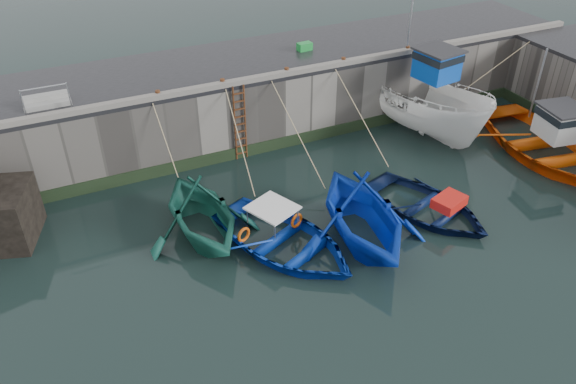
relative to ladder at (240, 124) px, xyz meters
name	(u,v)px	position (x,y,z in m)	size (l,w,h in m)	color
ground	(428,300)	(2.00, -9.91, -1.59)	(120.00, 120.00, 0.00)	black
quay_back	(261,92)	(2.00, 2.59, -0.09)	(30.00, 5.00, 3.00)	slate
road_back	(260,58)	(2.00, 2.59, 1.49)	(30.00, 5.00, 0.16)	black
kerb_back	(283,74)	(2.00, 0.24, 1.67)	(30.00, 0.30, 0.20)	slate
algae_back	(285,142)	(2.00, 0.05, -1.34)	(30.00, 0.08, 0.50)	black
ladder	(240,124)	(0.00, 0.00, 0.00)	(0.51, 0.08, 3.20)	#3F1E0F
boat_near_white	(203,234)	(-3.03, -4.16, -1.59)	(4.06, 4.71, 2.48)	#1B6050
boat_near_white_rope	(176,185)	(-3.03, -0.79, -1.59)	(0.04, 3.13, 3.10)	tan
boat_near_blue	(284,248)	(-0.83, -5.99, -1.59)	(3.85, 5.40, 1.12)	#0B35AE
boat_near_blue_rope	(238,183)	(-0.83, -1.70, -1.59)	(0.04, 4.42, 3.10)	tan
boat_near_blacktrim	(360,239)	(1.68, -6.61, -1.59)	(4.50, 5.21, 2.75)	#0C36C0
boat_near_blacktrim_rope	(300,172)	(1.68, -2.01, -1.59)	(0.04, 4.94, 3.10)	tan
boat_near_navy	(426,212)	(4.61, -6.32, -1.59)	(3.42, 4.79, 0.99)	#0A1841
boat_near_navy_rope	(361,155)	(4.61, -1.87, -1.59)	(0.04, 4.70, 3.10)	tan
boat_far_white	(421,103)	(8.16, -0.87, -0.37)	(4.02, 7.92, 5.92)	white
boat_far_orange	(543,144)	(11.49, -4.95, -1.13)	(6.07, 7.71, 4.45)	#F45B0C
fish_crate	(305,46)	(4.06, 2.47, 1.73)	(0.63, 0.37, 0.33)	#1A9136
railing	(47,101)	(-6.75, 1.33, 1.77)	(1.60, 1.05, 1.00)	#A5A8AD
bollard_a	(158,94)	(-3.00, 0.34, 1.71)	(0.18, 0.18, 0.28)	#3F1E0F
bollard_b	(223,82)	(-0.50, 0.34, 1.71)	(0.18, 0.18, 0.28)	#3F1E0F
bollard_c	(287,71)	(2.20, 0.34, 1.71)	(0.18, 0.18, 0.28)	#3F1E0F
bollard_d	(343,61)	(4.80, 0.34, 1.71)	(0.18, 0.18, 0.28)	#3F1E0F
bollard_e	(407,49)	(8.00, 0.34, 1.71)	(0.18, 0.18, 0.28)	#3F1E0F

